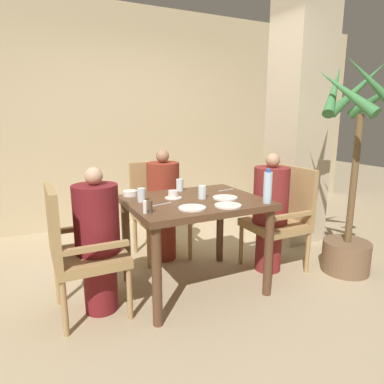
{
  "coord_description": "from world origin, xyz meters",
  "views": [
    {
      "loc": [
        -1.21,
        -2.39,
        1.43
      ],
      "look_at": [
        0.0,
        0.04,
        0.82
      ],
      "focal_mm": 32.0,
      "sensor_mm": 36.0,
      "label": 1
    }
  ],
  "objects_px": {
    "chair_far_side": "(158,205)",
    "water_bottle": "(268,187)",
    "bowl_small": "(130,193)",
    "diner_in_far_chair": "(163,204)",
    "plate_main_left": "(228,205)",
    "chair_right_side": "(282,214)",
    "chair_left_side": "(77,247)",
    "diner_in_right_chair": "(270,212)",
    "glass_tall_far": "(202,192)",
    "diner_in_left_chair": "(98,239)",
    "teacup_with_saucer": "(173,195)",
    "plate_dessert_center": "(192,208)",
    "glass_tall_mid": "(142,195)",
    "potted_palm": "(353,191)",
    "plate_main_right": "(225,198)",
    "glass_tall_near": "(180,185)"
  },
  "relations": [
    {
      "from": "diner_in_far_chair",
      "to": "water_bottle",
      "type": "bearing_deg",
      "value": -66.85
    },
    {
      "from": "plate_main_right",
      "to": "glass_tall_near",
      "type": "bearing_deg",
      "value": 116.5
    },
    {
      "from": "diner_in_left_chair",
      "to": "plate_main_right",
      "type": "bearing_deg",
      "value": -5.09
    },
    {
      "from": "chair_right_side",
      "to": "plate_dessert_center",
      "type": "relative_size",
      "value": 4.78
    },
    {
      "from": "teacup_with_saucer",
      "to": "chair_right_side",
      "type": "bearing_deg",
      "value": -5.61
    },
    {
      "from": "plate_main_right",
      "to": "glass_tall_mid",
      "type": "height_order",
      "value": "glass_tall_mid"
    },
    {
      "from": "water_bottle",
      "to": "glass_tall_near",
      "type": "xyz_separation_m",
      "value": [
        -0.42,
        0.7,
        -0.07
      ]
    },
    {
      "from": "plate_main_right",
      "to": "bowl_small",
      "type": "height_order",
      "value": "bowl_small"
    },
    {
      "from": "diner_in_right_chair",
      "to": "glass_tall_far",
      "type": "distance_m",
      "value": 0.76
    },
    {
      "from": "glass_tall_mid",
      "to": "glass_tall_far",
      "type": "relative_size",
      "value": 1.0
    },
    {
      "from": "potted_palm",
      "to": "plate_dessert_center",
      "type": "bearing_deg",
      "value": 176.1
    },
    {
      "from": "teacup_with_saucer",
      "to": "potted_palm",
      "type": "bearing_deg",
      "value": -16.73
    },
    {
      "from": "glass_tall_near",
      "to": "water_bottle",
      "type": "bearing_deg",
      "value": -58.63
    },
    {
      "from": "glass_tall_near",
      "to": "bowl_small",
      "type": "bearing_deg",
      "value": 178.26
    },
    {
      "from": "potted_palm",
      "to": "diner_in_far_chair",
      "type": "bearing_deg",
      "value": 143.45
    },
    {
      "from": "glass_tall_near",
      "to": "teacup_with_saucer",
      "type": "bearing_deg",
      "value": -125.34
    },
    {
      "from": "plate_main_left",
      "to": "bowl_small",
      "type": "xyz_separation_m",
      "value": [
        -0.55,
        0.66,
        0.02
      ]
    },
    {
      "from": "chair_left_side",
      "to": "glass_tall_mid",
      "type": "bearing_deg",
      "value": 11.56
    },
    {
      "from": "plate_main_left",
      "to": "chair_right_side",
      "type": "bearing_deg",
      "value": 21.17
    },
    {
      "from": "chair_right_side",
      "to": "chair_far_side",
      "type": "bearing_deg",
      "value": 138.22
    },
    {
      "from": "diner_in_left_chair",
      "to": "teacup_with_saucer",
      "type": "height_order",
      "value": "diner_in_left_chair"
    },
    {
      "from": "potted_palm",
      "to": "glass_tall_far",
      "type": "height_order",
      "value": "potted_palm"
    },
    {
      "from": "plate_dessert_center",
      "to": "plate_main_left",
      "type": "bearing_deg",
      "value": -11.83
    },
    {
      "from": "chair_left_side",
      "to": "diner_in_right_chair",
      "type": "relative_size",
      "value": 0.87
    },
    {
      "from": "chair_far_side",
      "to": "glass_tall_far",
      "type": "xyz_separation_m",
      "value": [
        0.06,
        -0.84,
        0.3
      ]
    },
    {
      "from": "diner_in_left_chair",
      "to": "plate_main_left",
      "type": "distance_m",
      "value": 0.98
    },
    {
      "from": "diner_in_left_chair",
      "to": "bowl_small",
      "type": "distance_m",
      "value": 0.55
    },
    {
      "from": "glass_tall_mid",
      "to": "plate_main_right",
      "type": "bearing_deg",
      "value": -16.98
    },
    {
      "from": "diner_in_far_chair",
      "to": "plate_main_left",
      "type": "relative_size",
      "value": 5.53
    },
    {
      "from": "potted_palm",
      "to": "water_bottle",
      "type": "bearing_deg",
      "value": 179.94
    },
    {
      "from": "diner_in_left_chair",
      "to": "glass_tall_far",
      "type": "distance_m",
      "value": 0.89
    },
    {
      "from": "bowl_small",
      "to": "diner_in_far_chair",
      "type": "bearing_deg",
      "value": 37.96
    },
    {
      "from": "chair_far_side",
      "to": "water_bottle",
      "type": "relative_size",
      "value": 3.63
    },
    {
      "from": "chair_far_side",
      "to": "potted_palm",
      "type": "bearing_deg",
      "value": -40.16
    },
    {
      "from": "diner_in_left_chair",
      "to": "plate_main_right",
      "type": "xyz_separation_m",
      "value": [
        1.02,
        -0.09,
        0.22
      ]
    },
    {
      "from": "chair_right_side",
      "to": "glass_tall_far",
      "type": "xyz_separation_m",
      "value": [
        -0.86,
        -0.01,
        0.3
      ]
    },
    {
      "from": "potted_palm",
      "to": "plate_main_left",
      "type": "xyz_separation_m",
      "value": [
        -1.29,
        0.05,
        0.01
      ]
    },
    {
      "from": "plate_dessert_center",
      "to": "glass_tall_far",
      "type": "distance_m",
      "value": 0.33
    },
    {
      "from": "plate_main_right",
      "to": "plate_dessert_center",
      "type": "xyz_separation_m",
      "value": [
        -0.38,
        -0.16,
        0.0
      ]
    },
    {
      "from": "bowl_small",
      "to": "glass_tall_far",
      "type": "distance_m",
      "value": 0.61
    },
    {
      "from": "chair_right_side",
      "to": "plate_main_right",
      "type": "distance_m",
      "value": 0.74
    },
    {
      "from": "diner_in_right_chair",
      "to": "bowl_small",
      "type": "distance_m",
      "value": 1.28
    },
    {
      "from": "plate_main_left",
      "to": "bowl_small",
      "type": "height_order",
      "value": "bowl_small"
    },
    {
      "from": "chair_far_side",
      "to": "diner_in_right_chair",
      "type": "bearing_deg",
      "value": -46.62
    },
    {
      "from": "diner_in_left_chair",
      "to": "plate_dessert_center",
      "type": "bearing_deg",
      "value": -21.88
    },
    {
      "from": "potted_palm",
      "to": "glass_tall_mid",
      "type": "relative_size",
      "value": 17.96
    },
    {
      "from": "chair_right_side",
      "to": "diner_in_right_chair",
      "type": "relative_size",
      "value": 0.87
    },
    {
      "from": "chair_left_side",
      "to": "glass_tall_far",
      "type": "height_order",
      "value": "chair_left_side"
    },
    {
      "from": "diner_in_far_chair",
      "to": "water_bottle",
      "type": "relative_size",
      "value": 4.19
    },
    {
      "from": "teacup_with_saucer",
      "to": "water_bottle",
      "type": "relative_size",
      "value": 0.52
    }
  ]
}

